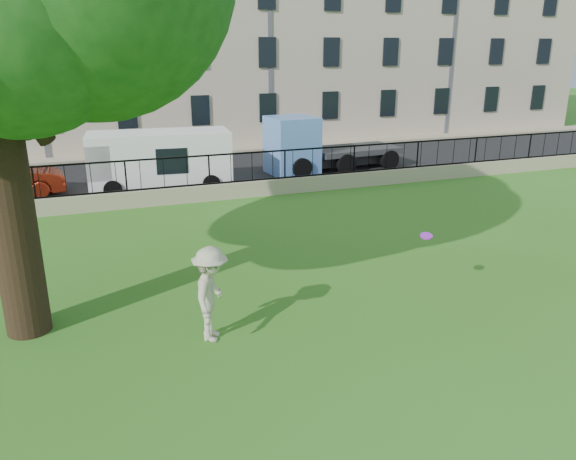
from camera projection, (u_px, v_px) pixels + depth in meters
name	position (u px, v px, depth m)	size (l,w,h in m)	color
ground	(354.00, 357.00, 10.51)	(120.00, 120.00, 0.00)	#356A19
retaining_wall	(210.00, 192.00, 21.10)	(50.00, 0.40, 0.60)	tan
iron_railing	(209.00, 170.00, 20.84)	(50.00, 0.05, 1.13)	black
street	(187.00, 174.00, 25.38)	(60.00, 9.00, 0.01)	black
sidewalk	(169.00, 154.00, 30.00)	(60.00, 1.40, 0.12)	tan
building_row	(146.00, 21.00, 32.90)	(56.40, 10.40, 13.80)	#B2A08D
man	(211.00, 294.00, 10.89)	(1.24, 0.71, 1.92)	beige
frisbee	(426.00, 236.00, 12.22)	(0.27, 0.27, 0.03)	#A325D1
red_sedan	(2.00, 179.00, 21.23)	(1.54, 4.42, 1.46)	maroon
white_van	(160.00, 161.00, 22.49)	(5.51, 2.15, 2.32)	white
blue_truck	(332.00, 143.00, 25.99)	(6.09, 2.16, 2.55)	#6397EA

